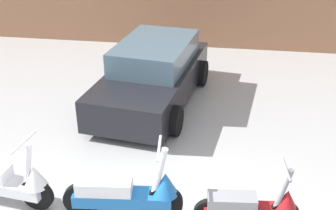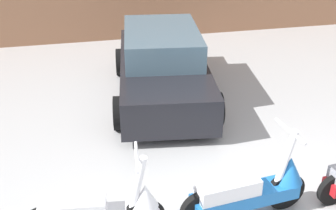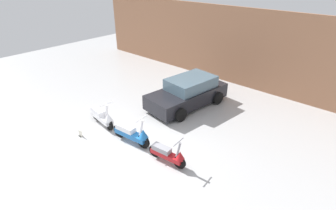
{
  "view_description": "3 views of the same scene",
  "coord_description": "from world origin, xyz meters",
  "px_view_note": "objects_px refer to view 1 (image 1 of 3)",
  "views": [
    {
      "loc": [
        1.11,
        -3.66,
        3.99
      ],
      "look_at": [
        0.2,
        2.2,
        0.94
      ],
      "focal_mm": 45.0,
      "sensor_mm": 36.0,
      "label": 1
    },
    {
      "loc": [
        -1.92,
        -2.99,
        3.54
      ],
      "look_at": [
        -0.69,
        2.48,
        0.66
      ],
      "focal_mm": 45.0,
      "sensor_mm": 36.0,
      "label": 2
    },
    {
      "loc": [
        5.81,
        -4.16,
        5.48
      ],
      "look_at": [
        0.14,
        2.24,
        0.95
      ],
      "focal_mm": 28.0,
      "sensor_mm": 36.0,
      "label": 3
    }
  ],
  "objects_px": {
    "scooter_front_center": "(252,207)",
    "car_rear_left": "(153,74)",
    "scooter_front_right": "(128,192)",
    "scooter_front_left": "(5,180)"
  },
  "relations": [
    {
      "from": "scooter_front_center",
      "to": "car_rear_left",
      "type": "distance_m",
      "value": 4.01
    },
    {
      "from": "scooter_front_center",
      "to": "scooter_front_right",
      "type": "bearing_deg",
      "value": 175.27
    },
    {
      "from": "scooter_front_right",
      "to": "scooter_front_center",
      "type": "xyz_separation_m",
      "value": [
        1.63,
        0.03,
        -0.06
      ]
    },
    {
      "from": "scooter_front_right",
      "to": "scooter_front_left",
      "type": "bearing_deg",
      "value": 173.36
    },
    {
      "from": "scooter_front_right",
      "to": "scooter_front_center",
      "type": "distance_m",
      "value": 1.64
    },
    {
      "from": "scooter_front_left",
      "to": "scooter_front_center",
      "type": "relative_size",
      "value": 1.14
    },
    {
      "from": "scooter_front_left",
      "to": "scooter_front_center",
      "type": "bearing_deg",
      "value": 6.92
    },
    {
      "from": "scooter_front_left",
      "to": "scooter_front_right",
      "type": "distance_m",
      "value": 1.75
    },
    {
      "from": "scooter_front_left",
      "to": "car_rear_left",
      "type": "bearing_deg",
      "value": 74.4
    },
    {
      "from": "scooter_front_right",
      "to": "car_rear_left",
      "type": "distance_m",
      "value": 3.55
    }
  ]
}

